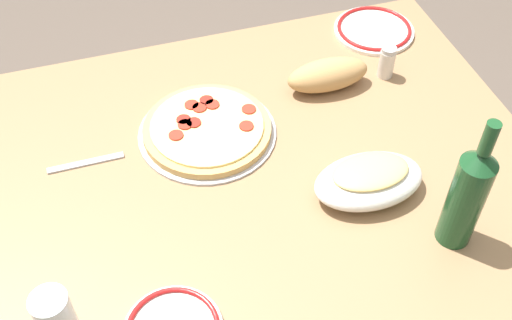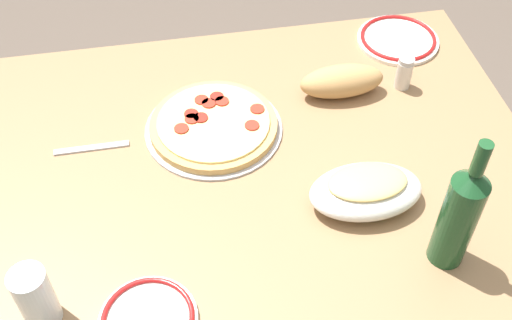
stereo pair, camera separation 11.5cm
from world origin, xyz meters
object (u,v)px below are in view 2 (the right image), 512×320
(dining_table, at_px, (256,201))
(side_plate_near, at_px, (398,39))
(side_plate_far, at_px, (148,319))
(spice_shaker, at_px, (404,73))
(water_glass, at_px, (35,297))
(wine_bottle, at_px, (459,215))
(pepperoni_pizza, at_px, (214,125))
(bread_loaf, at_px, (342,81))
(baked_pasta_dish, at_px, (366,189))

(dining_table, height_order, side_plate_near, side_plate_near)
(dining_table, relative_size, side_plate_far, 7.05)
(dining_table, distance_m, spice_shaker, 0.49)
(water_glass, relative_size, side_plate_far, 0.75)
(wine_bottle, distance_m, water_glass, 0.78)
(pepperoni_pizza, height_order, side_plate_near, pepperoni_pizza)
(wine_bottle, bearing_deg, pepperoni_pizza, -47.19)
(side_plate_far, bearing_deg, spice_shaker, -141.04)
(dining_table, bearing_deg, spice_shaker, -152.88)
(water_glass, distance_m, bread_loaf, 0.86)
(water_glass, bearing_deg, dining_table, -147.25)
(dining_table, bearing_deg, wine_bottle, 138.09)
(water_glass, height_order, side_plate_far, water_glass)
(dining_table, xyz_separation_m, water_glass, (0.45, 0.29, 0.18))
(baked_pasta_dish, height_order, bread_loaf, bread_loaf)
(pepperoni_pizza, xyz_separation_m, spice_shaker, (-0.49, -0.07, 0.03))
(bread_loaf, relative_size, spice_shaker, 2.40)
(dining_table, distance_m, baked_pasta_dish, 0.29)
(water_glass, distance_m, spice_shaker, 0.99)
(dining_table, height_order, water_glass, water_glass)
(side_plate_near, xyz_separation_m, side_plate_far, (0.72, 0.72, 0.00))
(pepperoni_pizza, height_order, bread_loaf, bread_loaf)
(wine_bottle, xyz_separation_m, side_plate_far, (0.59, 0.04, -0.12))
(water_glass, relative_size, bread_loaf, 0.65)
(water_glass, bearing_deg, spice_shaker, -149.86)
(side_plate_far, bearing_deg, pepperoni_pizza, -111.37)
(wine_bottle, bearing_deg, dining_table, -41.91)
(dining_table, distance_m, bread_loaf, 0.36)
(baked_pasta_dish, bearing_deg, water_glass, 13.31)
(spice_shaker, bearing_deg, side_plate_far, 38.96)
(dining_table, height_order, pepperoni_pizza, pepperoni_pizza)
(pepperoni_pizza, bearing_deg, spice_shaker, -171.79)
(wine_bottle, xyz_separation_m, water_glass, (0.77, -0.00, -0.06))
(wine_bottle, xyz_separation_m, spice_shaker, (-0.09, -0.50, -0.09))
(side_plate_far, bearing_deg, dining_table, -128.07)
(wine_bottle, relative_size, water_glass, 2.33)
(bread_loaf, bearing_deg, side_plate_near, -139.91)
(baked_pasta_dish, distance_m, wine_bottle, 0.22)
(side_plate_near, bearing_deg, side_plate_far, 44.93)
(baked_pasta_dish, relative_size, water_glass, 1.76)
(pepperoni_pizza, relative_size, spice_shaker, 3.71)
(dining_table, xyz_separation_m, side_plate_far, (0.26, 0.33, 0.12))
(side_plate_far, height_order, bread_loaf, bread_loaf)
(baked_pasta_dish, bearing_deg, side_plate_far, 23.08)
(side_plate_near, height_order, bread_loaf, bread_loaf)
(wine_bottle, height_order, side_plate_far, wine_bottle)
(water_glass, relative_size, side_plate_near, 0.62)
(pepperoni_pizza, height_order, baked_pasta_dish, baked_pasta_dish)
(pepperoni_pizza, bearing_deg, bread_loaf, -167.76)
(baked_pasta_dish, relative_size, bread_loaf, 1.15)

